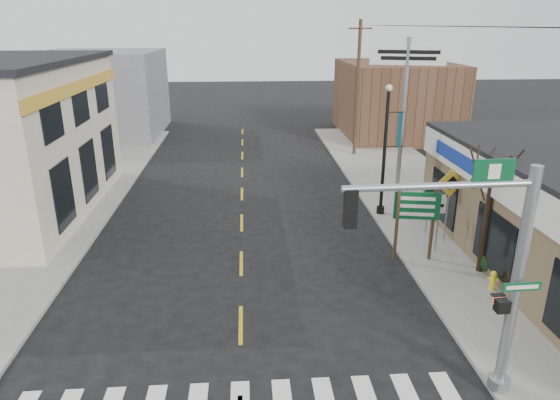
{
  "coord_description": "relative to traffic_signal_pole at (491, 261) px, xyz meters",
  "views": [
    {
      "loc": [
        0.29,
        -8.69,
        8.38
      ],
      "look_at": [
        1.37,
        7.02,
        2.8
      ],
      "focal_mm": 32.0,
      "sensor_mm": 36.0,
      "label": 1
    }
  ],
  "objects": [
    {
      "name": "sidewalk_right",
      "position": [
        3.48,
        12.28,
        -3.46
      ],
      "size": [
        6.0,
        38.0,
        0.13
      ],
      "primitive_type": "cube",
      "color": "gray",
      "rests_on": "ground"
    },
    {
      "name": "sidewalk_left",
      "position": [
        -14.52,
        12.28,
        -3.46
      ],
      "size": [
        6.0,
        38.0,
        0.13
      ],
      "primitive_type": "cube",
      "color": "gray",
      "rests_on": "ground"
    },
    {
      "name": "center_line",
      "position": [
        -5.52,
        7.28,
        -3.52
      ],
      "size": [
        0.12,
        56.0,
        0.01
      ],
      "primitive_type": "cube",
      "color": "gold",
      "rests_on": "ground"
    },
    {
      "name": "bldg_distant_right",
      "position": [
        6.48,
        29.28,
        -0.72
      ],
      "size": [
        8.0,
        10.0,
        5.6
      ],
      "primitive_type": "cube",
      "color": "brown",
      "rests_on": "ground"
    },
    {
      "name": "bldg_distant_left",
      "position": [
        -16.52,
        31.28,
        -0.32
      ],
      "size": [
        9.0,
        10.0,
        6.4
      ],
      "primitive_type": "cube",
      "color": "slate",
      "rests_on": "ground"
    },
    {
      "name": "traffic_signal_pole",
      "position": [
        0.0,
        0.0,
        0.0
      ],
      "size": [
        4.49,
        0.37,
        5.69
      ],
      "rotation": [
        0.0,
        0.0,
        0.04
      ],
      "color": "gray",
      "rests_on": "sidewalk_right"
    },
    {
      "name": "guide_sign",
      "position": [
        0.78,
        6.87,
        -1.56
      ],
      "size": [
        1.63,
        0.14,
        2.84
      ],
      "rotation": [
        0.0,
        0.0,
        -0.18
      ],
      "color": "#483621",
      "rests_on": "sidewalk_right"
    },
    {
      "name": "fire_hydrant",
      "position": [
        2.71,
        4.56,
        -3.03
      ],
      "size": [
        0.21,
        0.21,
        0.67
      ],
      "rotation": [
        0.0,
        0.0,
        -0.41
      ],
      "color": "yellow",
      "rests_on": "sidewalk_right"
    },
    {
      "name": "ped_crossing_sign",
      "position": [
        2.68,
        8.61,
        -1.38
      ],
      "size": [
        1.15,
        0.08,
        2.97
      ],
      "rotation": [
        0.0,
        0.0,
        0.11
      ],
      "color": "gray",
      "rests_on": "sidewalk_right"
    },
    {
      "name": "lamp_post",
      "position": [
        0.92,
        11.7,
        -0.01
      ],
      "size": [
        0.76,
        0.59,
        5.83
      ],
      "rotation": [
        0.0,
        0.0,
        0.36
      ],
      "color": "black",
      "rests_on": "sidewalk_right"
    },
    {
      "name": "dance_center_sign",
      "position": [
        2.62,
        15.02,
        2.29
      ],
      "size": [
        3.6,
        0.23,
        7.65
      ],
      "rotation": [
        0.0,
        0.0,
        -0.3
      ],
      "color": "gray",
      "rests_on": "sidewalk_right"
    },
    {
      "name": "bare_tree",
      "position": [
        2.89,
        5.86,
        0.72
      ],
      "size": [
        2.62,
        2.62,
        5.23
      ],
      "rotation": [
        0.0,
        0.0,
        -0.01
      ],
      "color": "black",
      "rests_on": "sidewalk_right"
    },
    {
      "name": "shrub_front",
      "position": [
        4.26,
        4.02,
        -2.96
      ],
      "size": [
        1.16,
        1.16,
        0.87
      ],
      "primitive_type": "ellipsoid",
      "color": "#1C3A17",
      "rests_on": "sidewalk_right"
    },
    {
      "name": "shrub_back",
      "position": [
        3.37,
        5.74,
        -3.0
      ],
      "size": [
        1.05,
        1.05,
        0.79
      ],
      "primitive_type": "ellipsoid",
      "color": "black",
      "rests_on": "sidewalk_right"
    },
    {
      "name": "utility_pole_far",
      "position": [
        1.98,
        22.78,
        0.98
      ],
      "size": [
        1.48,
        0.22,
        8.53
      ],
      "rotation": [
        0.0,
        0.0,
        -0.02
      ],
      "color": "#493820",
      "rests_on": "sidewalk_right"
    }
  ]
}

